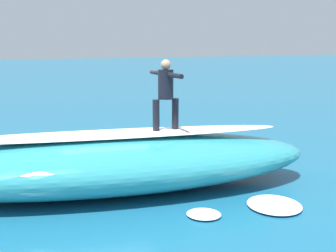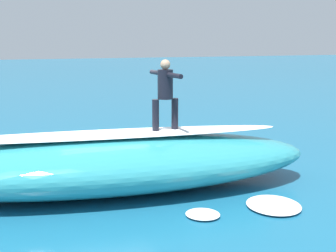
{
  "view_description": "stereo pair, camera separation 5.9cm",
  "coord_description": "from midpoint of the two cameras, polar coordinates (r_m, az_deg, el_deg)",
  "views": [
    {
      "loc": [
        2.19,
        10.19,
        3.04
      ],
      "look_at": [
        -1.38,
        0.4,
        0.98
      ],
      "focal_mm": 47.36,
      "sensor_mm": 36.0,
      "label": 1
    },
    {
      "loc": [
        2.13,
        10.21,
        3.04
      ],
      "look_at": [
        -1.38,
        0.4,
        0.98
      ],
      "focal_mm": 47.36,
      "sensor_mm": 36.0,
      "label": 2
    }
  ],
  "objects": [
    {
      "name": "surfboard_riding",
      "position": [
        9.11,
        -0.16,
        -0.77
      ],
      "size": [
        1.85,
        0.68,
        0.06
      ],
      "primitive_type": "ellipsoid",
      "rotation": [
        0.0,
        0.0,
        0.11
      ],
      "color": "#EAE5C6",
      "rests_on": "wave_crest"
    },
    {
      "name": "surfboard_paddling",
      "position": [
        12.3,
        0.39,
        -2.98
      ],
      "size": [
        2.07,
        2.05,
        0.06
      ],
      "primitive_type": "ellipsoid",
      "rotation": [
        0.0,
        0.0,
        0.78
      ],
      "color": "yellow",
      "rests_on": "ground_plane"
    },
    {
      "name": "surfer_paddling",
      "position": [
        12.38,
        0.66,
        -2.09
      ],
      "size": [
        1.41,
        1.39,
        0.32
      ],
      "rotation": [
        0.0,
        0.0,
        0.78
      ],
      "color": "black",
      "rests_on": "surfboard_paddling"
    },
    {
      "name": "wave_foam_lip",
      "position": [
        8.92,
        -8.11,
        -1.09
      ],
      "size": [
        7.41,
        1.76,
        0.08
      ],
      "primitive_type": "ellipsoid",
      "rotation": [
        0.0,
        0.0,
        -0.11
      ],
      "color": "white",
      "rests_on": "wave_crest"
    },
    {
      "name": "foam_patch_far",
      "position": [
        7.87,
        4.71,
        -11.25
      ],
      "size": [
        0.82,
        0.8,
        0.08
      ],
      "primitive_type": "ellipsoid",
      "rotation": [
        0.0,
        0.0,
        2.51
      ],
      "color": "white",
      "rests_on": "ground_plane"
    },
    {
      "name": "wave_crest",
      "position": [
        9.07,
        -8.0,
        -4.8
      ],
      "size": [
        8.9,
        3.6,
        1.12
      ],
      "primitive_type": "ellipsoid",
      "rotation": [
        0.0,
        0.0,
        -0.11
      ],
      "color": "teal",
      "rests_on": "ground_plane"
    },
    {
      "name": "foam_patch_mid",
      "position": [
        8.47,
        13.62,
        -9.85
      ],
      "size": [
        1.07,
        1.14,
        0.09
      ],
      "primitive_type": "ellipsoid",
      "rotation": [
        0.0,
        0.0,
        1.49
      ],
      "color": "white",
      "rests_on": "ground_plane"
    },
    {
      "name": "surfer_riding",
      "position": [
        8.97,
        -0.16,
        4.7
      ],
      "size": [
        0.57,
        1.37,
        1.45
      ],
      "rotation": [
        0.0,
        0.0,
        0.11
      ],
      "color": "black",
      "rests_on": "surfboard_riding"
    },
    {
      "name": "ground_plane",
      "position": [
        10.86,
        -7.47,
        -5.17
      ],
      "size": [
        120.0,
        120.0,
        0.0
      ],
      "primitive_type": "plane",
      "color": "#196084"
    }
  ]
}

